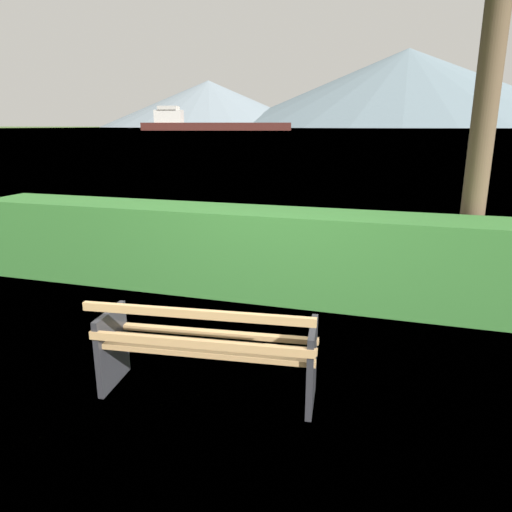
# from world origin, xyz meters

# --- Properties ---
(ground_plane) EXTENTS (1400.00, 1400.00, 0.00)m
(ground_plane) POSITION_xyz_m (0.00, 0.00, 0.00)
(ground_plane) COLOR #4C6B33
(water_surface) EXTENTS (620.00, 620.00, 0.00)m
(water_surface) POSITION_xyz_m (0.00, 307.03, 0.00)
(water_surface) COLOR slate
(water_surface) RESTS_ON ground_plane
(park_bench) EXTENTS (1.84, 0.76, 0.87)m
(park_bench) POSITION_xyz_m (0.01, -0.06, 0.43)
(park_bench) COLOR tan
(park_bench) RESTS_ON ground_plane
(hedge_row) EXTENTS (8.76, 0.86, 1.13)m
(hedge_row) POSITION_xyz_m (0.00, 2.47, 0.56)
(hedge_row) COLOR #387A33
(hedge_row) RESTS_ON ground_plane
(cargo_ship_large) EXTENTS (63.74, 23.48, 10.06)m
(cargo_ship_large) POSITION_xyz_m (-80.49, 191.32, 2.81)
(cargo_ship_large) COLOR #471E19
(cargo_ship_large) RESTS_ON water_surface
(distant_hills) EXTENTS (752.34, 423.43, 85.15)m
(distant_hills) POSITION_xyz_m (42.83, 568.66, 37.56)
(distant_hills) COLOR gray
(distant_hills) RESTS_ON ground_plane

